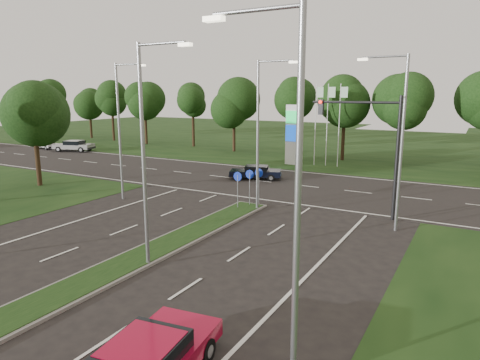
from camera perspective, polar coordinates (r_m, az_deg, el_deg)
The scene contains 16 objects.
verge_far at distance 63.45m, azimuth 18.01°, elevation 4.51°, with size 160.00×50.00×0.02m, color black.
cross_road at distance 33.99m, azimuth 7.27°, elevation -0.66°, with size 160.00×12.00×0.02m, color black.
median_kerb at distance 17.95m, azimuth -18.42°, elevation -12.25°, with size 2.00×26.00×0.12m, color slate.
streetlight_median_near at distance 17.32m, azimuth -12.33°, elevation 4.50°, with size 2.53×0.22×9.00m.
streetlight_median_far at distance 25.61m, azimuth 2.79°, elevation 6.94°, with size 2.53×0.22×9.00m.
streetlight_left_far at distance 29.47m, azimuth -15.56°, elevation 7.13°, with size 2.53×0.22×9.00m.
streetlight_right_far at distance 23.19m, azimuth 20.35°, elevation 5.76°, with size 2.53×0.22×9.00m.
streetlight_right_near at distance 9.76m, azimuth 6.67°, elevation -0.60°, with size 2.53×0.22×9.00m.
traffic_signal at distance 25.48m, azimuth 17.45°, elevation 5.44°, with size 5.10×0.42×7.00m.
median_signs at distance 26.89m, azimuth 1.20°, elevation -0.08°, with size 1.16×1.76×2.38m.
gas_pylon at distance 43.22m, azimuth 7.30°, elevation 6.22°, with size 5.80×1.26×8.00m.
tree_left_far at distance 36.79m, azimuth -26.51°, elevation 8.76°, with size 5.20×5.20×8.86m.
treeline_far at distance 48.35m, azimuth 14.93°, elevation 10.79°, with size 6.00×6.00×9.90m.
navy_sedan at distance 35.87m, azimuth 2.11°, elevation 1.08°, with size 4.55×3.19×1.16m.
far_car_a at distance 57.07m, azimuth -21.28°, elevation 4.30°, with size 5.13×3.47×1.36m.
far_car_b at distance 61.15m, azimuth -24.36°, elevation 4.35°, with size 3.94×2.16×1.08m.
Camera 1 is at (12.48, -6.81, 7.11)m, focal length 32.00 mm.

